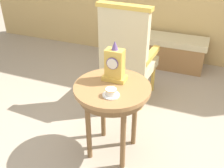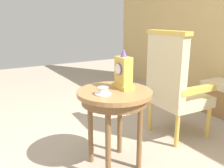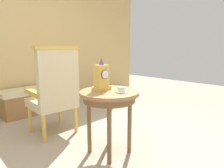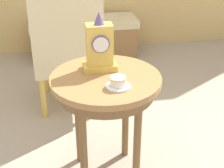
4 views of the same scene
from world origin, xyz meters
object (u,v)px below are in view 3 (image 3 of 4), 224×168
at_px(mantel_clock, 102,77).
at_px(window_bench, 35,100).
at_px(teacup_left, 122,90).
at_px(side_table, 109,99).
at_px(armchair, 55,90).

relative_size(mantel_clock, window_bench, 0.29).
height_order(mantel_clock, window_bench, mantel_clock).
bearing_deg(teacup_left, mantel_clock, 104.72).
relative_size(side_table, teacup_left, 5.34).
height_order(armchair, window_bench, armchair).
distance_m(side_table, teacup_left, 0.18).
height_order(side_table, mantel_clock, mantel_clock).
height_order(mantel_clock, armchair, armchair).
bearing_deg(armchair, mantel_clock, -79.36).
relative_size(teacup_left, armchair, 0.11).
xyz_separation_m(side_table, mantel_clock, (-0.02, 0.10, 0.22)).
height_order(side_table, armchair, armchair).
bearing_deg(teacup_left, armchair, 101.62).
relative_size(side_table, armchair, 0.60).
distance_m(teacup_left, armchair, 0.98).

